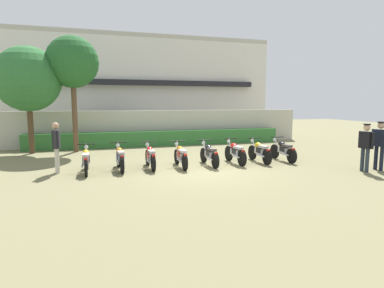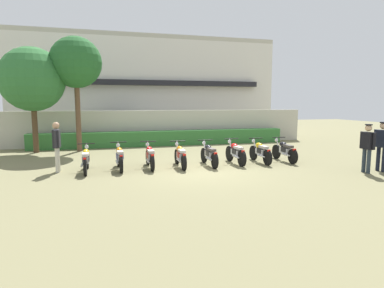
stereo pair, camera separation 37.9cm
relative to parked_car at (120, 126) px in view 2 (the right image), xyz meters
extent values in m
plane|color=olive|center=(2.28, -10.10, -0.94)|extent=(60.00, 60.00, 0.00)
cube|color=silver|center=(2.28, 5.16, 2.51)|extent=(18.82, 6.00, 6.89)
cube|color=black|center=(2.28, 1.91, 2.85)|extent=(15.81, 0.50, 0.36)
cube|color=#B2AD9E|center=(2.28, 5.16, 6.10)|extent=(18.82, 6.00, 0.30)
cube|color=#BCB7A8|center=(2.28, -2.15, 0.05)|extent=(17.88, 0.30, 1.97)
cube|color=#337033|center=(2.28, -2.85, -0.52)|extent=(14.30, 0.70, 0.83)
cube|color=#9EA3A8|center=(0.05, 0.01, -0.20)|extent=(4.66, 2.29, 1.00)
cube|color=#2D333D|center=(-0.15, -0.02, 0.63)|extent=(2.86, 1.97, 0.65)
cylinder|color=black|center=(1.52, 1.08, -0.60)|extent=(0.70, 0.29, 0.68)
cylinder|color=black|center=(1.71, -0.76, -0.60)|extent=(0.70, 0.29, 0.68)
cylinder|color=black|center=(-1.61, 0.77, -0.60)|extent=(0.70, 0.29, 0.68)
cylinder|color=black|center=(-1.42, -1.07, -0.60)|extent=(0.70, 0.29, 0.68)
cylinder|color=#4C3823|center=(-4.22, -3.84, 0.29)|extent=(0.26, 0.26, 2.45)
sphere|color=#2D6B33|center=(-4.22, -3.84, 2.58)|extent=(3.03, 3.03, 3.03)
cylinder|color=brown|center=(-2.22, -3.90, 0.81)|extent=(0.25, 0.25, 3.49)
sphere|color=#235B28|center=(-2.22, -3.90, 3.42)|extent=(2.48, 2.48, 2.48)
cylinder|color=black|center=(-1.65, -8.54, -0.63)|extent=(0.09, 0.61, 0.61)
cylinder|color=black|center=(-1.65, -9.81, -0.63)|extent=(0.09, 0.61, 0.61)
cube|color=silver|center=(-1.65, -9.22, -0.48)|extent=(0.20, 0.60, 0.22)
ellipsoid|color=yellow|center=(-1.65, -9.05, -0.25)|extent=(0.22, 0.44, 0.22)
cube|color=beige|center=(-1.65, -9.45, -0.27)|extent=(0.20, 0.52, 0.10)
cube|color=red|center=(-1.66, -9.91, -0.35)|extent=(0.10, 0.08, 0.08)
cylinder|color=silver|center=(-1.65, -8.63, -0.31)|extent=(0.05, 0.23, 0.65)
cylinder|color=black|center=(-1.65, -8.72, 0.01)|extent=(0.60, 0.04, 0.04)
sphere|color=silver|center=(-1.65, -8.52, -0.13)|extent=(0.14, 0.14, 0.14)
cylinder|color=silver|center=(-1.77, -9.47, -0.61)|extent=(0.07, 0.55, 0.07)
cube|color=black|center=(-1.65, -9.27, -0.43)|extent=(0.24, 0.36, 0.20)
cylinder|color=black|center=(-0.52, -8.46, -0.62)|extent=(0.11, 0.63, 0.63)
cylinder|color=black|center=(-0.48, -9.68, -0.62)|extent=(0.11, 0.63, 0.63)
cube|color=silver|center=(-0.50, -9.12, -0.47)|extent=(0.22, 0.61, 0.22)
ellipsoid|color=orange|center=(-0.50, -8.95, -0.24)|extent=(0.23, 0.45, 0.22)
cube|color=#B2ADA3|center=(-0.49, -9.35, -0.26)|extent=(0.22, 0.53, 0.10)
cube|color=red|center=(-0.48, -9.78, -0.34)|extent=(0.10, 0.08, 0.08)
cylinder|color=silver|center=(-0.51, -8.55, -0.30)|extent=(0.06, 0.23, 0.65)
cylinder|color=black|center=(-0.51, -8.64, 0.02)|extent=(0.60, 0.05, 0.04)
sphere|color=silver|center=(-0.52, -8.44, -0.12)|extent=(0.14, 0.14, 0.14)
cylinder|color=silver|center=(-0.61, -9.37, -0.60)|extent=(0.09, 0.55, 0.07)
cube|color=navy|center=(-0.50, -9.17, -0.42)|extent=(0.25, 0.37, 0.20)
cylinder|color=black|center=(0.60, -8.43, -0.64)|extent=(0.09, 0.60, 0.60)
cylinder|color=black|center=(0.60, -9.69, -0.64)|extent=(0.09, 0.60, 0.60)
cube|color=silver|center=(0.60, -9.11, -0.49)|extent=(0.20, 0.60, 0.22)
ellipsoid|color=red|center=(0.60, -8.94, -0.26)|extent=(0.22, 0.44, 0.22)
cube|color=#B2ADA3|center=(0.60, -9.34, -0.28)|extent=(0.20, 0.52, 0.10)
cube|color=red|center=(0.60, -9.79, -0.36)|extent=(0.10, 0.08, 0.08)
cylinder|color=silver|center=(0.60, -8.52, -0.32)|extent=(0.05, 0.23, 0.65)
cylinder|color=black|center=(0.60, -8.61, 0.00)|extent=(0.60, 0.04, 0.04)
sphere|color=silver|center=(0.60, -8.41, -0.14)|extent=(0.14, 0.14, 0.14)
cylinder|color=silver|center=(0.48, -9.36, -0.62)|extent=(0.07, 0.55, 0.07)
cube|color=#A51414|center=(0.60, -9.16, -0.44)|extent=(0.24, 0.36, 0.20)
cylinder|color=black|center=(1.74, -8.55, -0.64)|extent=(0.10, 0.59, 0.59)
cylinder|color=black|center=(1.71, -9.83, -0.64)|extent=(0.10, 0.59, 0.59)
cube|color=silver|center=(1.72, -9.24, -0.49)|extent=(0.21, 0.60, 0.22)
ellipsoid|color=orange|center=(1.73, -9.07, -0.26)|extent=(0.23, 0.45, 0.22)
cube|color=beige|center=(1.72, -9.47, -0.28)|extent=(0.21, 0.52, 0.10)
cube|color=red|center=(1.71, -9.93, -0.36)|extent=(0.10, 0.08, 0.08)
cylinder|color=silver|center=(1.74, -8.64, -0.32)|extent=(0.06, 0.23, 0.65)
cylinder|color=black|center=(1.74, -8.73, 0.00)|extent=(0.60, 0.05, 0.04)
sphere|color=silver|center=(1.74, -8.53, -0.14)|extent=(0.14, 0.14, 0.14)
cylinder|color=silver|center=(1.60, -9.49, -0.62)|extent=(0.08, 0.55, 0.07)
cube|color=#A51414|center=(1.72, -9.29, -0.44)|extent=(0.25, 0.37, 0.20)
cylinder|color=black|center=(2.86, -8.56, -0.64)|extent=(0.10, 0.60, 0.60)
cylinder|color=black|center=(2.87, -9.83, -0.64)|extent=(0.10, 0.60, 0.60)
cube|color=silver|center=(2.87, -9.24, -0.49)|extent=(0.21, 0.60, 0.22)
ellipsoid|color=black|center=(2.87, -9.07, -0.26)|extent=(0.23, 0.44, 0.22)
cube|color=#4C4742|center=(2.87, -9.47, -0.28)|extent=(0.21, 0.52, 0.10)
cube|color=red|center=(2.88, -9.93, -0.36)|extent=(0.10, 0.08, 0.08)
cylinder|color=silver|center=(2.86, -8.65, -0.32)|extent=(0.05, 0.23, 0.65)
cylinder|color=black|center=(2.86, -8.74, 0.00)|extent=(0.60, 0.04, 0.04)
sphere|color=silver|center=(2.86, -8.54, -0.14)|extent=(0.14, 0.14, 0.14)
cylinder|color=silver|center=(2.75, -9.50, -0.62)|extent=(0.08, 0.55, 0.07)
cube|color=black|center=(2.87, -9.29, -0.44)|extent=(0.24, 0.36, 0.20)
cylinder|color=black|center=(3.98, -8.52, -0.62)|extent=(0.10, 0.64, 0.64)
cylinder|color=black|center=(4.00, -9.72, -0.62)|extent=(0.10, 0.64, 0.64)
cube|color=silver|center=(3.99, -9.17, -0.47)|extent=(0.21, 0.60, 0.22)
ellipsoid|color=red|center=(3.99, -9.00, -0.24)|extent=(0.23, 0.44, 0.22)
cube|color=beige|center=(4.00, -9.40, -0.26)|extent=(0.21, 0.52, 0.10)
cube|color=red|center=(4.01, -9.82, -0.34)|extent=(0.10, 0.08, 0.08)
cylinder|color=silver|center=(3.98, -8.61, -0.30)|extent=(0.05, 0.23, 0.65)
cylinder|color=black|center=(3.98, -8.70, 0.02)|extent=(0.60, 0.05, 0.04)
sphere|color=silver|center=(3.98, -8.50, -0.12)|extent=(0.14, 0.14, 0.14)
cylinder|color=silver|center=(3.88, -9.42, -0.60)|extent=(0.08, 0.55, 0.07)
cube|color=black|center=(3.99, -9.22, -0.42)|extent=(0.25, 0.36, 0.20)
cylinder|color=black|center=(5.06, -8.52, -0.63)|extent=(0.09, 0.62, 0.62)
cylinder|color=black|center=(5.06, -9.76, -0.63)|extent=(0.09, 0.62, 0.62)
cube|color=silver|center=(5.06, -9.19, -0.48)|extent=(0.20, 0.60, 0.22)
ellipsoid|color=yellow|center=(5.06, -9.02, -0.25)|extent=(0.22, 0.44, 0.22)
cube|color=#B2ADA3|center=(5.06, -9.42, -0.27)|extent=(0.20, 0.52, 0.10)
cube|color=red|center=(5.06, -9.86, -0.35)|extent=(0.10, 0.08, 0.08)
cylinder|color=silver|center=(5.06, -8.61, -0.31)|extent=(0.05, 0.23, 0.65)
cylinder|color=black|center=(5.06, -8.70, 0.01)|extent=(0.60, 0.04, 0.04)
sphere|color=silver|center=(5.07, -8.50, -0.13)|extent=(0.14, 0.14, 0.14)
cylinder|color=silver|center=(4.94, -9.44, -0.61)|extent=(0.07, 0.55, 0.07)
cube|color=black|center=(5.06, -9.24, -0.43)|extent=(0.24, 0.36, 0.20)
cylinder|color=black|center=(6.17, -8.47, -0.63)|extent=(0.09, 0.61, 0.61)
cylinder|color=black|center=(6.17, -9.76, -0.63)|extent=(0.09, 0.61, 0.61)
cube|color=silver|center=(6.17, -9.17, -0.48)|extent=(0.20, 0.60, 0.22)
ellipsoid|color=black|center=(6.17, -9.00, -0.25)|extent=(0.22, 0.44, 0.22)
cube|color=#4C4742|center=(6.17, -9.40, -0.27)|extent=(0.20, 0.52, 0.10)
cube|color=red|center=(6.16, -9.86, -0.35)|extent=(0.10, 0.08, 0.08)
cylinder|color=silver|center=(6.17, -8.56, -0.31)|extent=(0.05, 0.23, 0.65)
cylinder|color=black|center=(6.17, -8.65, 0.01)|extent=(0.60, 0.04, 0.04)
sphere|color=silver|center=(6.17, -8.45, -0.13)|extent=(0.14, 0.14, 0.14)
cylinder|color=silver|center=(6.05, -9.42, -0.61)|extent=(0.07, 0.55, 0.07)
cube|color=black|center=(6.17, -9.22, -0.43)|extent=(0.24, 0.36, 0.20)
cylinder|color=beige|center=(-2.61, -8.82, -0.50)|extent=(0.13, 0.13, 0.87)
cylinder|color=beige|center=(-2.61, -9.04, -0.50)|extent=(0.13, 0.13, 0.87)
cube|color=#232328|center=(-2.61, -8.93, 0.24)|extent=(0.22, 0.51, 0.62)
cylinder|color=#232328|center=(-2.61, -8.63, 0.26)|extent=(0.09, 0.09, 0.59)
cylinder|color=#232328|center=(-2.61, -9.23, 0.26)|extent=(0.09, 0.09, 0.59)
sphere|color=tan|center=(-2.61, -8.93, 0.70)|extent=(0.24, 0.24, 0.24)
cylinder|color=#28333D|center=(7.70, -11.97, -0.52)|extent=(0.13, 0.13, 0.83)
cylinder|color=#28333D|center=(7.71, -11.75, -0.52)|extent=(0.13, 0.13, 0.83)
cube|color=black|center=(7.71, -11.86, 0.19)|extent=(0.24, 0.49, 0.59)
cylinder|color=black|center=(7.70, -12.15, 0.20)|extent=(0.09, 0.09, 0.56)
cylinder|color=black|center=(7.72, -11.57, 0.20)|extent=(0.09, 0.09, 0.56)
sphere|color=tan|center=(7.71, -11.86, 0.62)|extent=(0.22, 0.22, 0.22)
cylinder|color=black|center=(7.71, -11.86, 0.73)|extent=(0.24, 0.24, 0.04)
cylinder|color=black|center=(8.41, -11.91, -0.51)|extent=(0.13, 0.13, 0.86)
cylinder|color=black|center=(8.39, -11.68, -0.51)|extent=(0.13, 0.13, 0.86)
cube|color=black|center=(8.40, -11.79, 0.23)|extent=(0.27, 0.52, 0.61)
cylinder|color=black|center=(8.37, -11.50, 0.24)|extent=(0.09, 0.09, 0.58)
sphere|color=tan|center=(8.40, -11.79, 0.68)|extent=(0.23, 0.23, 0.23)
cylinder|color=black|center=(8.40, -11.79, 0.79)|extent=(0.24, 0.24, 0.04)
camera|label=1|loc=(-1.39, -20.85, 1.48)|focal=30.44mm
camera|label=2|loc=(-1.03, -20.96, 1.48)|focal=30.44mm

